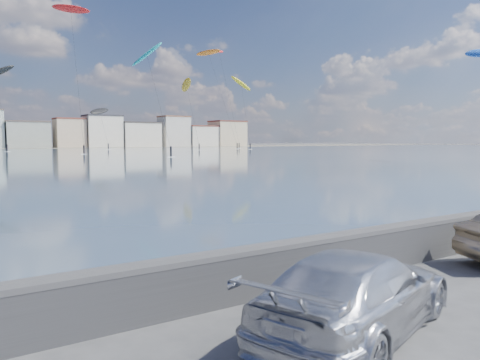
{
  "coord_description": "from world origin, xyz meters",
  "views": [
    {
      "loc": [
        -4.66,
        -4.57,
        3.09
      ],
      "look_at": [
        1.0,
        4.0,
        2.2
      ],
      "focal_mm": 35.0,
      "sensor_mm": 36.0,
      "label": 1
    }
  ],
  "objects": [
    {
      "name": "kitesurfer_0",
      "position": [
        24.42,
        111.97,
        33.5
      ],
      "size": [
        9.02,
        19.26,
        35.56
      ],
      "color": "red",
      "rests_on": "ground"
    },
    {
      "name": "kitesurfer_7",
      "position": [
        41.84,
        148.93,
        12.34
      ],
      "size": [
        9.68,
        15.02,
        14.52
      ],
      "color": "black",
      "rests_on": "ground"
    },
    {
      "name": "ground",
      "position": [
        0.0,
        0.0,
        0.0
      ],
      "size": [
        700.0,
        700.0,
        0.0
      ],
      "primitive_type": "plane",
      "color": "#333335",
      "rests_on": "ground"
    },
    {
      "name": "kitesurfer_5",
      "position": [
        65.08,
        132.4,
        20.46
      ],
      "size": [
        6.04,
        18.77,
        23.23
      ],
      "color": "#BF8C19",
      "rests_on": "ground"
    },
    {
      "name": "kitesurfer_12",
      "position": [
        31.44,
        82.96,
        19.35
      ],
      "size": [
        5.92,
        15.47,
        22.56
      ],
      "color": "#19BFBF",
      "rests_on": "ground"
    },
    {
      "name": "kitesurfer_15",
      "position": [
        86.3,
        147.06,
        35.17
      ],
      "size": [
        7.66,
        12.66,
        37.21
      ],
      "color": "red",
      "rests_on": "ground"
    },
    {
      "name": "kitesurfer_11",
      "position": [
        77.95,
        140.47,
        33.16
      ],
      "size": [
        7.25,
        20.45,
        34.87
      ],
      "color": "orange",
      "rests_on": "ground"
    },
    {
      "name": "car_silver",
      "position": [
        0.88,
        0.44,
        0.67
      ],
      "size": [
        4.97,
        3.26,
        1.34
      ],
      "primitive_type": "imported",
      "rotation": [
        0.0,
        0.0,
        1.9
      ],
      "color": "silver",
      "rests_on": "ground"
    },
    {
      "name": "kitesurfer_13",
      "position": [
        83.9,
        128.77,
        21.82
      ],
      "size": [
        10.38,
        11.96,
        24.76
      ],
      "color": "yellow",
      "rests_on": "ground"
    },
    {
      "name": "seawall",
      "position": [
        0.0,
        2.7,
        0.58
      ],
      "size": [
        400.0,
        0.36,
        1.08
      ],
      "color": "#28282B",
      "rests_on": "ground"
    }
  ]
}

